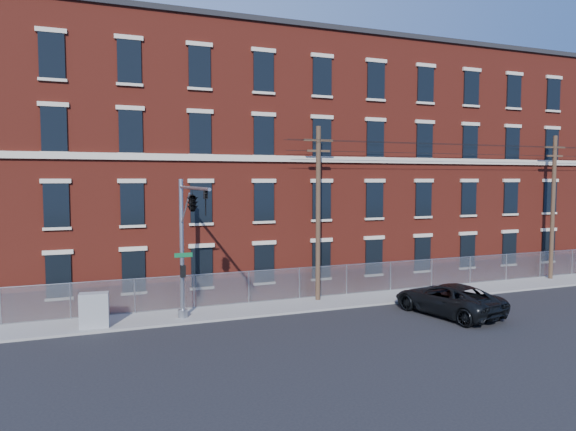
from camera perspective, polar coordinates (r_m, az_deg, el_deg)
The scene contains 10 objects.
ground at distance 25.01m, azimuth 4.42°, elevation -12.54°, with size 140.00×140.00×0.00m, color black.
sidewalk at distance 35.47m, azimuth 18.72°, elevation -7.68°, with size 65.00×3.00×0.12m, color gray.
mill_building at distance 42.01m, azimuth 11.13°, elevation 5.34°, with size 55.30×14.32×16.30m.
chain_link_fence at distance 36.27m, azimuth 17.44°, elevation -5.80°, with size 59.06×0.06×1.85m.
traffic_signal_mast at distance 24.26m, azimuth -10.69°, elevation -0.14°, with size 0.90×6.75×7.00m.
utility_pole_near at distance 29.95m, azimuth 3.32°, elevation 0.60°, with size 1.80×0.28×10.00m.
utility_pole_mid at distance 40.81m, azimuth 27.01°, elevation 1.07°, with size 1.80×0.28×10.00m.
overhead_wires at distance 40.82m, azimuth 27.18°, elevation 6.38°, with size 40.00×0.62×0.62m.
pickup_truck at distance 28.93m, azimuth 17.08°, elevation -8.72°, with size 2.74×5.95×1.65m, color black.
utility_cabinet at distance 26.55m, azimuth -20.45°, elevation -9.69°, with size 1.32×0.66×1.65m, color #929598.
Camera 1 is at (-10.35, -21.63, 7.11)m, focal length 32.48 mm.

